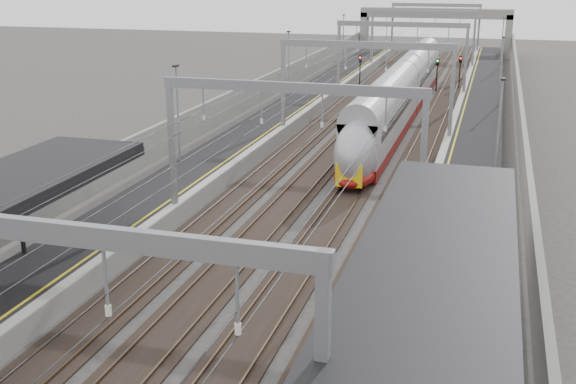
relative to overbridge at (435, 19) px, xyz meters
The scene contains 12 objects.
platform_left 55.79m from the overbridge, 98.28° to the right, with size 4.00×120.00×1.00m, color black.
platform_right 55.79m from the overbridge, 81.72° to the right, with size 4.00×120.00×1.00m, color black.
tracks 55.25m from the overbridge, 90.00° to the right, with size 11.40×140.00×0.20m.
overhead_line 48.39m from the overbridge, 90.00° to the right, with size 13.00×140.00×6.60m.
canopy_right 97.35m from the overbridge, 85.27° to the right, with size 4.40×30.00×4.24m.
overbridge is the anchor object (origin of this frame).
wall_left 56.25m from the overbridge, 101.51° to the right, with size 0.30×120.00×3.20m, color gray.
wall_right 56.25m from the overbridge, 78.49° to the right, with size 0.30×120.00×3.20m, color gray.
train 49.84m from the overbridge, 88.27° to the right, with size 2.52×45.94×3.99m.
signal_green 32.34m from the overbridge, 99.29° to the right, with size 0.32×0.32×3.48m.
signal_red_near 32.71m from the overbridge, 84.36° to the right, with size 0.32×0.32×3.48m.
signal_red_far 30.06m from the overbridge, 79.60° to the right, with size 0.32×0.32×3.48m.
Camera 1 is at (9.19, -10.57, 12.82)m, focal length 45.00 mm.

